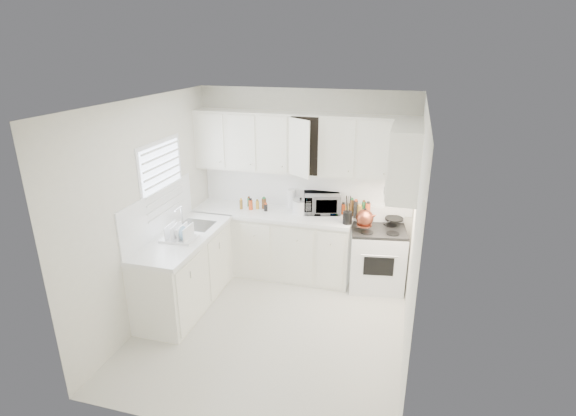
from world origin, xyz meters
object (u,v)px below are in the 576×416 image
(tea_kettle, at_px, (365,217))
(rice_cooker, at_px, (301,206))
(dish_rack, at_px, (178,231))
(utensil_crock, at_px, (348,209))
(microwave, at_px, (322,201))
(stove, at_px, (377,250))

(tea_kettle, bearing_deg, rice_cooker, 177.36)
(rice_cooker, xyz_separation_m, dish_rack, (-1.18, -1.24, -0.01))
(utensil_crock, bearing_deg, dish_rack, -150.67)
(microwave, height_order, rice_cooker, microwave)
(tea_kettle, distance_m, utensil_crock, 0.23)
(utensil_crock, relative_size, dish_rack, 1.00)
(rice_cooker, bearing_deg, tea_kettle, -1.13)
(stove, height_order, tea_kettle, tea_kettle)
(utensil_crock, bearing_deg, microwave, 141.74)
(stove, bearing_deg, tea_kettle, -147.53)
(microwave, relative_size, dish_rack, 1.24)
(utensil_crock, bearing_deg, tea_kettle, -0.26)
(stove, relative_size, dish_rack, 2.77)
(rice_cooker, distance_m, dish_rack, 1.72)
(stove, xyz_separation_m, tea_kettle, (-0.18, -0.16, 0.52))
(stove, bearing_deg, rice_cooker, 168.62)
(tea_kettle, distance_m, microwave, 0.70)
(utensil_crock, height_order, dish_rack, utensil_crock)
(stove, bearing_deg, dish_rack, -161.13)
(tea_kettle, bearing_deg, utensil_crock, -170.20)
(tea_kettle, relative_size, dish_rack, 0.71)
(microwave, distance_m, utensil_crock, 0.51)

